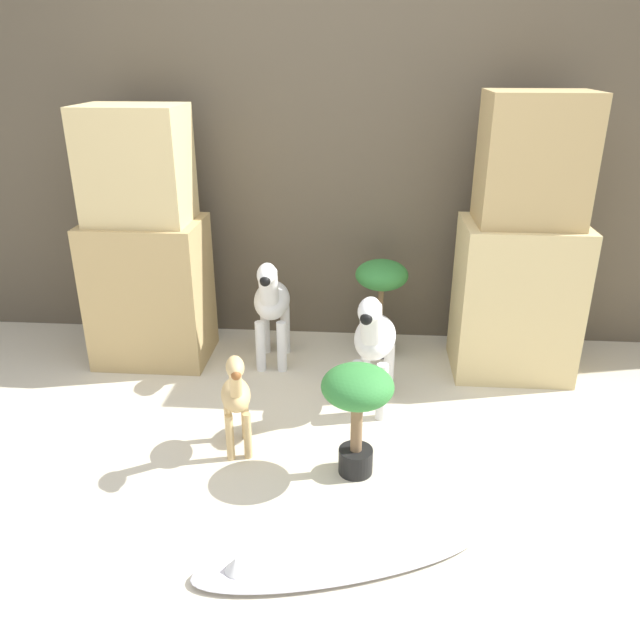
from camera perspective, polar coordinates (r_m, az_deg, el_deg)
The scene contains 10 objects.
ground_plane at distance 2.48m, azimuth -1.13°, elevation -16.96°, with size 14.00×14.00×0.00m, color beige.
wall_back at distance 3.59m, azimuth 1.36°, elevation 15.31°, with size 6.40×0.08×2.20m.
rock_pillar_left at distance 3.47m, azimuth -15.63°, elevation 6.17°, with size 0.61×0.45×1.37m.
rock_pillar_right at distance 3.35m, azimuth 17.93°, elevation 5.72°, with size 0.61×0.45×1.44m.
zebra_right at distance 2.92m, azimuth 4.94°, elevation -1.88°, with size 0.24×0.47×0.64m.
zebra_left at distance 3.35m, azimuth -4.47°, elevation 1.57°, with size 0.21×0.46×0.64m.
giraffe_figurine at distance 2.65m, azimuth -7.69°, elevation -6.88°, with size 0.18×0.34×0.52m.
potted_palm_front at distance 2.47m, azimuth 3.43°, elevation -7.16°, with size 0.29×0.29×0.48m.
potted_palm_back at distance 3.47m, azimuth 5.62°, elevation 2.80°, with size 0.29×0.29×0.56m.
surfboard at distance 2.28m, azimuth 1.59°, elevation -20.69°, with size 1.05×0.56×0.08m.
Camera 1 is at (0.19, -1.88, 1.61)m, focal length 35.00 mm.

